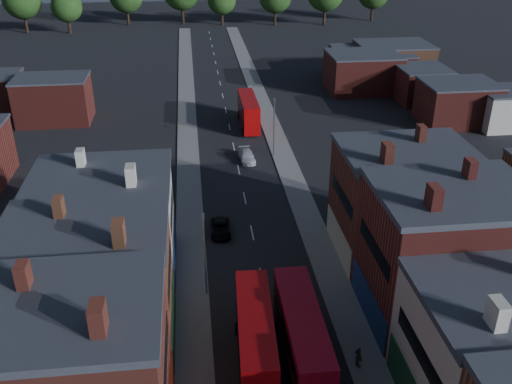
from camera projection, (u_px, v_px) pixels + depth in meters
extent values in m
cube|color=gray|center=(189.00, 193.00, 68.39)|extent=(3.00, 200.00, 0.12)
cube|color=gray|center=(296.00, 187.00, 69.73)|extent=(3.00, 200.00, 0.12)
cylinder|color=slate|center=(205.00, 256.00, 49.04)|extent=(0.16, 0.16, 8.00)
cube|color=slate|center=(203.00, 216.00, 47.22)|extent=(0.25, 0.70, 0.25)
cylinder|color=slate|center=(274.00, 129.00, 76.65)|extent=(0.16, 0.16, 8.00)
cube|color=slate|center=(274.00, 100.00, 74.83)|extent=(0.25, 0.70, 0.25)
cube|color=#BE0A0F|center=(255.00, 339.00, 41.91)|extent=(3.12, 11.23, 4.44)
cube|color=black|center=(255.00, 348.00, 42.30)|extent=(3.13, 10.34, 0.91)
cube|color=black|center=(255.00, 327.00, 41.42)|extent=(3.13, 10.34, 0.91)
cylinder|color=black|center=(237.00, 329.00, 45.94)|extent=(0.36, 1.02, 1.01)
cylinder|color=black|center=(268.00, 328.00, 46.08)|extent=(0.36, 1.02, 1.01)
cube|color=#A8091D|center=(302.00, 338.00, 41.78)|extent=(2.74, 11.65, 4.65)
cube|color=black|center=(302.00, 348.00, 42.19)|extent=(2.80, 10.72, 0.95)
cube|color=black|center=(303.00, 326.00, 41.28)|extent=(2.80, 10.72, 0.95)
cylinder|color=black|center=(277.00, 329.00, 45.93)|extent=(0.33, 1.06, 1.06)
cylinder|color=black|center=(309.00, 326.00, 46.19)|extent=(0.33, 1.06, 1.06)
cube|color=#AD0708|center=(248.00, 111.00, 87.76)|extent=(2.45, 10.55, 4.22)
cube|color=black|center=(248.00, 116.00, 88.13)|extent=(2.51, 9.71, 0.86)
cube|color=black|center=(248.00, 105.00, 87.31)|extent=(2.51, 9.71, 0.86)
cylinder|color=black|center=(243.00, 131.00, 85.55)|extent=(0.29, 0.96, 0.96)
cylinder|color=black|center=(259.00, 131.00, 85.81)|extent=(0.29, 0.96, 0.96)
cylinder|color=black|center=(239.00, 116.00, 91.51)|extent=(0.29, 0.96, 0.96)
cylinder|color=black|center=(254.00, 116.00, 91.77)|extent=(0.29, 0.96, 0.96)
imported|color=black|center=(221.00, 228.00, 59.93)|extent=(2.12, 4.46, 1.23)
imported|color=silver|center=(247.00, 156.00, 76.71)|extent=(2.15, 4.69, 1.33)
imported|color=#57504A|center=(358.00, 357.00, 42.43)|extent=(0.67, 1.10, 1.74)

